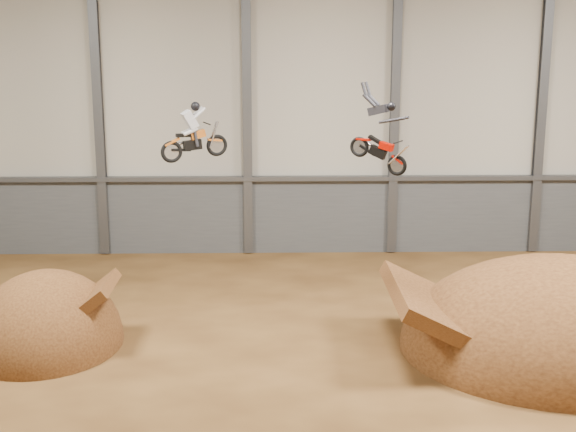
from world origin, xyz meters
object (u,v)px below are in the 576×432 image
(takeoff_ramp, at_px, (47,345))
(fmx_rider_a, at_px, (195,128))
(fmx_rider_b, at_px, (375,129))
(landing_ramp, at_px, (560,350))

(takeoff_ramp, height_order, fmx_rider_a, fmx_rider_a)
(takeoff_ramp, distance_m, fmx_rider_a, 8.88)
(fmx_rider_a, distance_m, fmx_rider_b, 7.08)
(fmx_rider_a, relative_size, fmx_rider_b, 0.93)
(fmx_rider_a, height_order, fmx_rider_b, fmx_rider_b)
(fmx_rider_b, bearing_deg, takeoff_ramp, -153.34)
(landing_ramp, bearing_deg, takeoff_ramp, 177.43)
(takeoff_ramp, xyz_separation_m, landing_ramp, (16.91, -0.76, 0.00))
(fmx_rider_b, bearing_deg, fmx_rider_a, 177.64)
(takeoff_ramp, relative_size, landing_ramp, 0.55)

